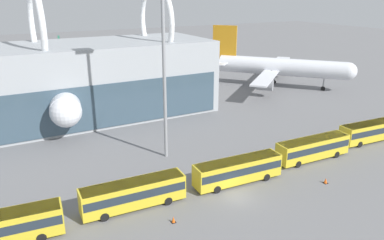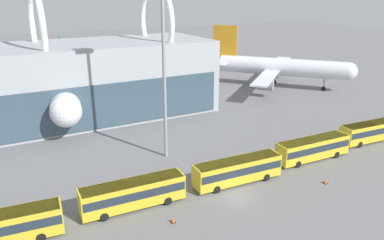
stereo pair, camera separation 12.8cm
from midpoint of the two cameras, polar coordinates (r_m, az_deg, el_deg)
ground_plane at (r=47.50m, az=6.89°, el=-11.62°), size 440.00×440.00×0.00m
airliner_at_gate_far at (r=79.13m, az=-18.83°, el=4.27°), size 33.34×34.27×14.62m
airliner_parked_remote at (r=102.08m, az=12.68°, el=7.93°), size 33.53×31.53×15.62m
shuttle_bus_1 at (r=44.77m, az=-8.86°, el=-10.88°), size 12.37×3.23×3.33m
shuttle_bus_2 at (r=49.95m, az=7.05°, el=-7.47°), size 12.39×3.33×3.33m
shuttle_bus_3 at (r=59.11m, az=18.01°, el=-4.00°), size 12.36×3.14×3.33m
shuttle_bus_4 at (r=69.95m, az=25.76°, el=-1.44°), size 12.42×3.53×3.33m
floodlight_mast at (r=53.14m, az=-4.41°, el=15.65°), size 2.89×2.89×29.42m
lane_stripe_1 at (r=71.92m, az=21.67°, el=-2.00°), size 7.85×0.68×0.01m
lane_stripe_2 at (r=60.74m, az=18.69°, el=-5.45°), size 8.04×1.76×0.01m
traffic_cone_0 at (r=53.19m, az=19.74°, el=-8.71°), size 0.60×0.60×0.74m
traffic_cone_1 at (r=42.55m, az=-2.84°, el=-14.90°), size 0.53×0.53×0.74m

